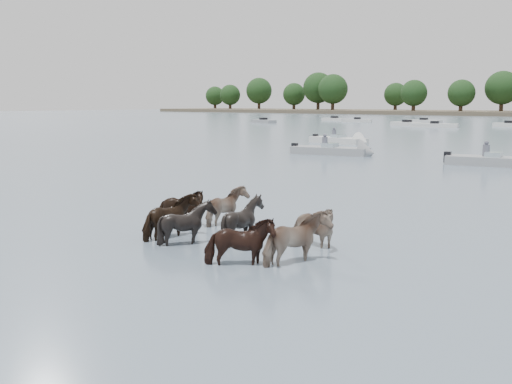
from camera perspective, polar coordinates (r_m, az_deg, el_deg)
The scene contains 7 objects.
ground at distance 12.46m, azimuth -9.63°, elevation -6.85°, with size 400.00×400.00×0.00m, color #4A5A6A.
shoreline at distance 176.62m, azimuth 12.29°, elevation 7.67°, with size 160.00×30.00×1.00m, color #4C4233.
pony_herd at distance 13.95m, azimuth -2.60°, elevation -3.25°, with size 6.17×4.51×1.30m.
motorboat_a at distance 37.61m, azimuth 8.34°, elevation 3.96°, with size 5.67×2.62×1.92m.
motorboat_b at distance 33.24m, azimuth 23.47°, elevation 2.70°, with size 5.42×2.46×1.92m.
motorboat_f at distance 47.78m, azimuth 8.73°, elevation 4.96°, with size 5.80×2.59×1.92m.
treeline at distance 175.59m, azimuth 12.32°, elevation 9.66°, with size 151.83×22.30×12.53m.
Camera 1 is at (9.02, -7.93, 3.33)m, focal length 40.88 mm.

